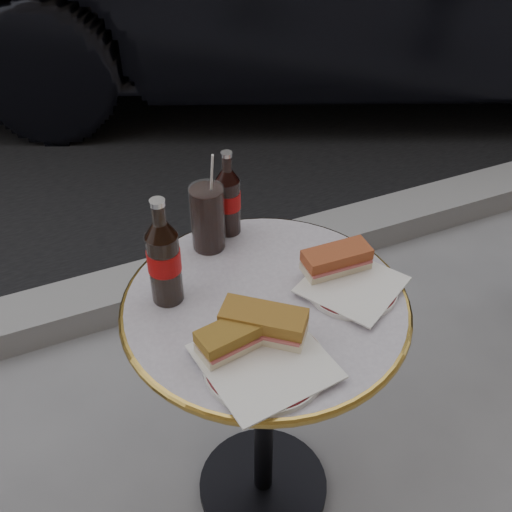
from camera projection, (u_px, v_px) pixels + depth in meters
name	position (u px, v px, depth m)	size (l,w,h in m)	color
ground	(263.00, 488.00, 1.83)	(80.00, 80.00, 0.00)	gray
curb	(166.00, 283.00, 2.43)	(40.00, 0.20, 0.12)	gray
bistro_table	(264.00, 408.00, 1.60)	(0.62, 0.62, 0.73)	#BAB2C4
plate_left	(265.00, 364.00, 1.22)	(0.24, 0.24, 0.01)	silver
plate_right	(352.00, 287.00, 1.39)	(0.20, 0.20, 0.01)	white
sandwich_left_a	(236.00, 337.00, 1.23)	(0.15, 0.07, 0.05)	olive
sandwich_left_b	(263.00, 324.00, 1.25)	(0.17, 0.08, 0.06)	olive
sandwich_right	(336.00, 261.00, 1.41)	(0.15, 0.07, 0.05)	#A24A29
cola_bottle_left	(163.00, 252.00, 1.29)	(0.07, 0.07, 0.25)	black
cola_bottle_right	(228.00, 193.00, 1.49)	(0.06, 0.06, 0.22)	black
cola_glass	(208.00, 218.00, 1.46)	(0.08, 0.08, 0.16)	black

